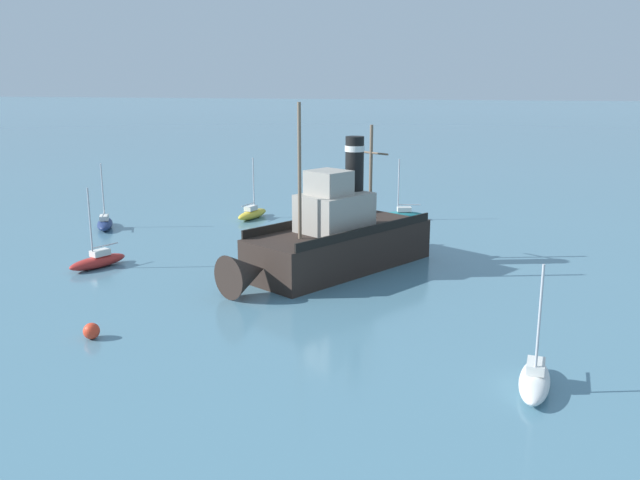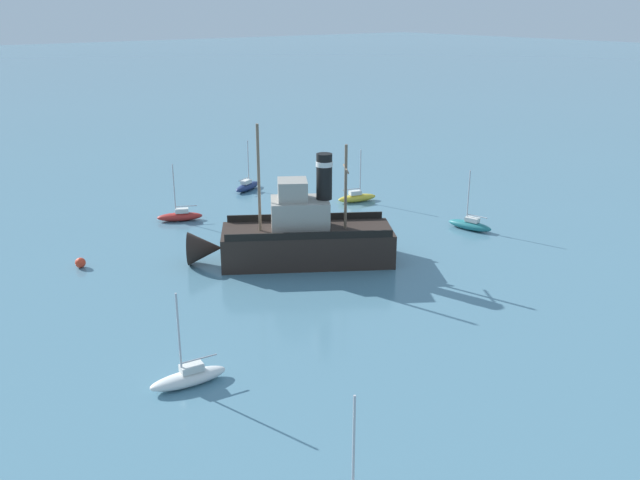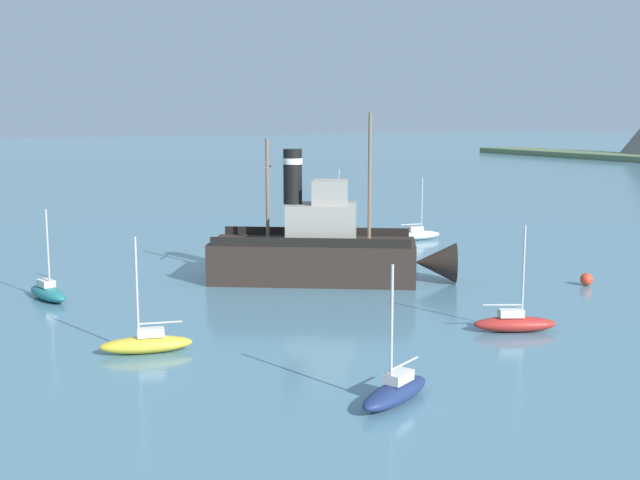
# 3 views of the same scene
# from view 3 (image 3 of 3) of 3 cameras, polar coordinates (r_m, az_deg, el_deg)

# --- Properties ---
(ground_plane) EXTENTS (600.00, 600.00, 0.00)m
(ground_plane) POSITION_cam_3_polar(r_m,az_deg,el_deg) (47.70, -0.28, -2.92)
(ground_plane) COLOR teal
(old_tugboat) EXTENTS (10.60, 13.95, 9.90)m
(old_tugboat) POSITION_cam_3_polar(r_m,az_deg,el_deg) (47.38, 0.25, -0.75)
(old_tugboat) COLOR #2D231E
(old_tugboat) RESTS_ON ground
(sailboat_teal) EXTENTS (3.95, 1.93, 4.90)m
(sailboat_teal) POSITION_cam_3_polar(r_m,az_deg,el_deg) (45.24, -18.79, -3.52)
(sailboat_teal) COLOR #23757A
(sailboat_teal) RESTS_ON ground
(sailboat_grey) EXTENTS (3.90, 1.54, 4.90)m
(sailboat_grey) POSITION_cam_3_polar(r_m,az_deg,el_deg) (73.05, 1.20, 1.59)
(sailboat_grey) COLOR gray
(sailboat_grey) RESTS_ON ground
(sailboat_white) EXTENTS (1.58, 3.91, 4.90)m
(sailboat_white) POSITION_cam_3_polar(r_m,az_deg,el_deg) (63.50, 6.96, 0.40)
(sailboat_white) COLOR white
(sailboat_white) RESTS_ON ground
(sailboat_red) EXTENTS (2.65, 3.90, 4.90)m
(sailboat_red) POSITION_cam_3_polar(r_m,az_deg,el_deg) (37.77, 13.67, -5.72)
(sailboat_red) COLOR #B22823
(sailboat_red) RESTS_ON ground
(sailboat_navy) EXTENTS (2.64, 3.90, 4.90)m
(sailboat_navy) POSITION_cam_3_polar(r_m,az_deg,el_deg) (28.14, 5.39, -10.63)
(sailboat_navy) COLOR navy
(sailboat_navy) RESTS_ON ground
(sailboat_yellow) EXTENTS (2.03, 3.95, 4.90)m
(sailboat_yellow) POSITION_cam_3_polar(r_m,az_deg,el_deg) (34.33, -12.23, -7.16)
(sailboat_yellow) COLOR gold
(sailboat_yellow) RESTS_ON ground
(mooring_buoy) EXTENTS (0.72, 0.72, 0.72)m
(mooring_buoy) POSITION_cam_3_polar(r_m,az_deg,el_deg) (48.88, 18.42, -2.67)
(mooring_buoy) COLOR red
(mooring_buoy) RESTS_ON ground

